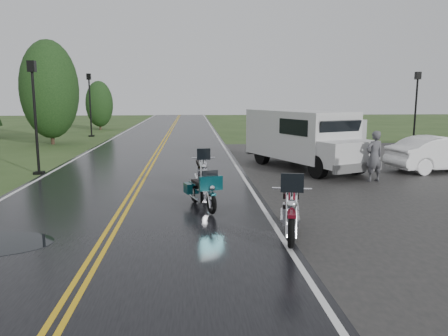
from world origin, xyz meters
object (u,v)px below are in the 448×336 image
object	(u,v)px
motorcycle_silver	(204,173)
sedan_white	(441,155)
van_white	(319,146)
person_at_van	(374,157)
motorcycle_teal	(211,195)
lamp_post_near_left	(35,118)
lamp_post_far_left	(90,105)
lamp_post_far_right	(415,111)
motorcycle_red	(292,215)

from	to	relation	value
motorcycle_silver	sedan_white	size ratio (longest dim) A/B	0.53
van_white	person_at_van	size ratio (longest dim) A/B	3.52
motorcycle_teal	lamp_post_near_left	distance (m)	9.51
motorcycle_teal	lamp_post_far_left	bearing A→B (deg)	92.01
person_at_van	lamp_post_far_left	xyz separation A→B (m)	(-14.14, 18.82, 1.47)
motorcycle_teal	motorcycle_silver	size ratio (longest dim) A/B	0.83
motorcycle_silver	sedan_white	distance (m)	10.33
motorcycle_teal	lamp_post_far_left	world-z (taller)	lamp_post_far_left
motorcycle_teal	motorcycle_silver	xyz separation A→B (m)	(-0.12, 2.54, 0.12)
motorcycle_teal	lamp_post_near_left	size ratio (longest dim) A/B	0.43
motorcycle_silver	lamp_post_near_left	world-z (taller)	lamp_post_near_left
van_white	lamp_post_far_left	xyz separation A→B (m)	(-12.30, 18.13, 1.12)
van_white	lamp_post_near_left	size ratio (longest dim) A/B	1.44
sedan_white	motorcycle_teal	bearing A→B (deg)	111.59
van_white	lamp_post_far_right	distance (m)	11.57
lamp_post_far_right	lamp_post_near_left	bearing A→B (deg)	-161.09
motorcycle_silver	lamp_post_near_left	bearing A→B (deg)	144.51
motorcycle_red	lamp_post_near_left	size ratio (longest dim) A/B	0.56
lamp_post_near_left	motorcycle_teal	bearing A→B (deg)	-45.37
van_white	sedan_white	world-z (taller)	van_white
motorcycle_teal	van_white	world-z (taller)	van_white
motorcycle_silver	lamp_post_near_left	xyz separation A→B (m)	(-6.46, 4.12, 1.55)
lamp_post_far_left	lamp_post_far_right	distance (m)	22.55
lamp_post_far_right	sedan_white	bearing A→B (deg)	-109.69
lamp_post_far_left	van_white	bearing A→B (deg)	-55.85
van_white	lamp_post_far_right	xyz separation A→B (m)	(8.00, 8.31, 0.97)
lamp_post_far_left	lamp_post_far_right	bearing A→B (deg)	-25.83
sedan_white	lamp_post_near_left	bearing A→B (deg)	77.39
lamp_post_far_left	lamp_post_far_right	world-z (taller)	lamp_post_far_left
lamp_post_near_left	motorcycle_silver	bearing A→B (deg)	-32.54
lamp_post_far_left	lamp_post_far_right	size ratio (longest dim) A/B	1.07
van_white	lamp_post_near_left	world-z (taller)	lamp_post_near_left
motorcycle_teal	van_white	bearing A→B (deg)	31.28
motorcycle_teal	person_at_van	size ratio (longest dim) A/B	1.06
van_white	lamp_post_near_left	xyz separation A→B (m)	(-10.77, 1.88, 0.97)
motorcycle_teal	lamp_post_far_right	distance (m)	17.97
lamp_post_near_left	lamp_post_far_left	bearing A→B (deg)	95.36
person_at_van	motorcycle_teal	bearing A→B (deg)	18.26
motorcycle_red	sedan_white	size ratio (longest dim) A/B	0.58
lamp_post_far_left	lamp_post_far_right	xyz separation A→B (m)	(20.30, -9.83, -0.16)
motorcycle_teal	motorcycle_silver	distance (m)	2.54
sedan_white	lamp_post_far_right	world-z (taller)	lamp_post_far_right
sedan_white	lamp_post_near_left	xyz separation A→B (m)	(-16.21, 0.72, 1.51)
sedan_white	lamp_post_far_left	distance (m)	24.61
motorcycle_teal	van_white	size ratio (longest dim) A/B	0.30
motorcycle_red	person_at_van	bearing A→B (deg)	67.96
lamp_post_far_right	motorcycle_red	bearing A→B (deg)	-124.20
van_white	lamp_post_far_right	world-z (taller)	lamp_post_far_right
person_at_van	lamp_post_near_left	xyz separation A→B (m)	(-12.61, 2.57, 1.32)
motorcycle_red	lamp_post_far_left	bearing A→B (deg)	122.40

